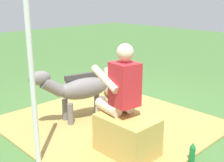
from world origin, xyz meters
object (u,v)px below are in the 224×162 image
at_px(soda_bottle, 192,153).
at_px(person_seated, 119,92).
at_px(pony_standing, 78,89).
at_px(tent_pole_left, 32,73).
at_px(hay_bale, 127,136).
at_px(pony_lying, 114,87).

bearing_deg(soda_bottle, person_seated, 25.61).
relative_size(person_seated, pony_standing, 1.03).
bearing_deg(soda_bottle, tent_pole_left, 47.05).
relative_size(person_seated, tent_pole_left, 0.62).
relative_size(soda_bottle, tent_pole_left, 0.11).
xyz_separation_m(hay_bale, pony_standing, (1.21, -0.20, 0.28)).
distance_m(pony_standing, tent_pole_left, 1.40).
height_order(pony_standing, tent_pole_left, tent_pole_left).
bearing_deg(tent_pole_left, soda_bottle, -132.95).
height_order(pony_lying, soda_bottle, pony_lying).
distance_m(hay_bale, pony_standing, 1.25).
relative_size(pony_lying, soda_bottle, 5.06).
relative_size(person_seated, soda_bottle, 5.43).
height_order(pony_standing, pony_lying, pony_standing).
bearing_deg(person_seated, pony_lying, -42.78).
bearing_deg(person_seated, pony_standing, -9.82).
bearing_deg(pony_lying, hay_bale, 139.79).
distance_m(pony_standing, soda_bottle, 1.92).
height_order(hay_bale, person_seated, person_seated).
distance_m(hay_bale, tent_pole_left, 1.37).
bearing_deg(soda_bottle, pony_lying, -23.18).
height_order(hay_bale, pony_lying, hay_bale).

